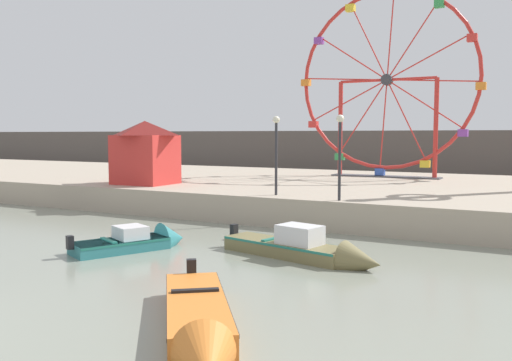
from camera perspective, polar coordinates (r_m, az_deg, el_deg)
The scene contains 9 objects.
quay_promenade at distance 32.89m, azimuth 6.79°, elevation -1.10°, with size 110.00×19.17×1.29m, color tan.
distant_town_skyline at distance 56.64m, azimuth 16.18°, elevation 2.78°, with size 140.00×3.00×4.40m, color #564C47.
motorboat_teal_painted at distance 19.79m, azimuth -11.93°, elevation -6.19°, with size 2.88×4.23×1.27m.
motorboat_olive_wood at distance 17.71m, azimuth 5.49°, elevation -7.17°, with size 5.95×2.42×1.42m.
motorboat_orange_hull at distance 11.10m, azimuth -5.93°, elevation -14.72°, with size 4.37×5.15×1.19m.
ferris_wheel_red_frame at distance 36.16m, azimuth 13.44°, elevation 9.80°, with size 11.66×1.20×11.85m.
carnival_booth_red_striped at distance 30.77m, azimuth -11.43°, elevation 2.99°, with size 3.35×2.90×3.46m.
promenade_lamp_near at distance 22.71m, azimuth 8.70°, elevation 3.79°, with size 0.32×0.32×3.52m.
promenade_lamp_far at distance 24.58m, azimuth 2.11°, elevation 3.93°, with size 0.32×0.32×3.54m.
Camera 1 is at (12.08, -4.98, 3.99)m, focal length 38.53 mm.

